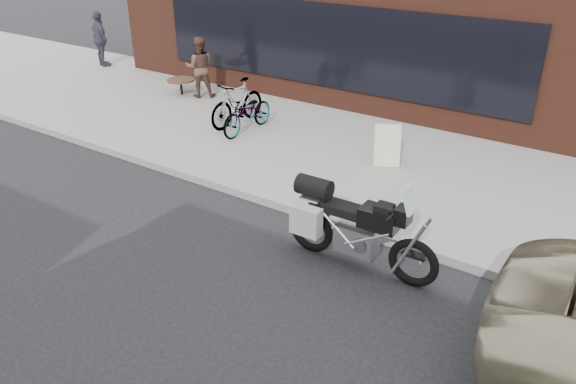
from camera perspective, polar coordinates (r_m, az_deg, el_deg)
name	(u,v)px	position (r m, az deg, el deg)	size (l,w,h in m)	color
ground	(86,341)	(7.45, -19.83, -14.01)	(120.00, 120.00, 0.00)	black
near_sidewalk	(357,151)	(12.06, 6.99, 4.20)	(44.00, 6.00, 0.15)	gray
motorcycle	(350,226)	(8.04, 6.34, -3.46)	(2.35, 0.78, 1.49)	black
bicycle_front	(248,113)	(12.72, -4.13, 8.01)	(0.58, 1.67, 0.88)	gray
bicycle_rear	(237,103)	(13.18, -5.19, 9.04)	(0.49, 1.74, 1.05)	gray
sandwich_sign	(387,144)	(11.22, 10.01, 4.84)	(0.67, 0.66, 0.81)	beige
cafe_table	(181,81)	(15.69, -10.84, 11.06)	(0.74, 0.74, 0.42)	black
cafe_patron_left	(200,67)	(15.33, -8.96, 12.41)	(0.77, 0.60, 1.58)	#52352C
cafe_patron_right	(100,39)	(19.28, -18.52, 14.53)	(1.00, 0.42, 1.71)	#393949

